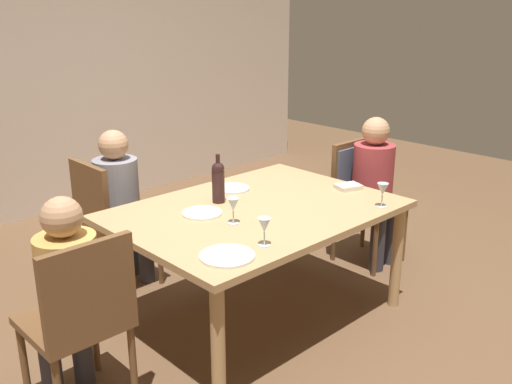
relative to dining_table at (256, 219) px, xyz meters
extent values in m
plane|color=brown|center=(0.00, 0.00, -0.66)|extent=(10.00, 10.00, 0.00)
cube|color=beige|center=(0.00, 2.80, 0.69)|extent=(6.40, 0.12, 2.70)
cube|color=tan|center=(0.00, 0.00, 0.05)|extent=(1.65, 1.20, 0.04)
cylinder|color=tan|center=(-0.75, -0.53, -0.31)|extent=(0.07, 0.07, 0.69)
cylinder|color=tan|center=(0.75, -0.53, -0.31)|extent=(0.07, 0.07, 0.69)
cylinder|color=tan|center=(-0.75, 0.53, -0.31)|extent=(0.07, 0.07, 0.69)
cylinder|color=tan|center=(0.75, 0.53, -0.31)|extent=(0.07, 0.07, 0.69)
cylinder|color=brown|center=(-1.39, 0.19, -0.44)|extent=(0.04, 0.04, 0.44)
cylinder|color=brown|center=(-1.01, 0.19, -0.44)|extent=(0.04, 0.04, 0.44)
cylinder|color=brown|center=(-1.01, -0.19, -0.44)|extent=(0.04, 0.04, 0.44)
cube|color=brown|center=(-1.20, 0.00, -0.20)|extent=(0.44, 0.44, 0.04)
cube|color=brown|center=(-1.20, -0.20, 0.04)|extent=(0.44, 0.04, 0.44)
cylinder|color=brown|center=(-0.18, 1.17, -0.44)|extent=(0.04, 0.04, 0.44)
cylinder|color=brown|center=(-0.18, 0.79, -0.44)|extent=(0.04, 0.04, 0.44)
cylinder|color=brown|center=(-0.56, 1.17, -0.44)|extent=(0.04, 0.04, 0.44)
cylinder|color=brown|center=(-0.56, 0.79, -0.44)|extent=(0.04, 0.04, 0.44)
cube|color=brown|center=(-0.37, 0.98, -0.20)|extent=(0.44, 0.44, 0.04)
cube|color=brown|center=(-0.57, 0.98, 0.04)|extent=(0.04, 0.44, 0.44)
cylinder|color=brown|center=(1.39, -0.19, -0.44)|extent=(0.04, 0.04, 0.44)
cylinder|color=brown|center=(1.01, -0.19, -0.44)|extent=(0.04, 0.04, 0.44)
cylinder|color=brown|center=(1.39, 0.19, -0.44)|extent=(0.04, 0.04, 0.44)
cylinder|color=brown|center=(1.01, 0.19, -0.44)|extent=(0.04, 0.04, 0.44)
cube|color=brown|center=(1.20, 0.00, -0.20)|extent=(0.44, 0.44, 0.04)
cube|color=brown|center=(1.20, 0.20, 0.04)|extent=(0.44, 0.04, 0.44)
cube|color=#4C5B75|center=(1.20, 0.20, 0.06)|extent=(0.40, 0.07, 0.31)
cylinder|color=#33333D|center=(-1.29, 0.13, -0.43)|extent=(0.10, 0.10, 0.46)
cylinder|color=#33333D|center=(-1.12, 0.13, -0.43)|extent=(0.10, 0.10, 0.46)
cylinder|color=tan|center=(-1.20, 0.00, 0.02)|extent=(0.28, 0.28, 0.43)
sphere|color=tan|center=(-1.20, 0.00, 0.33)|extent=(0.19, 0.19, 0.19)
cylinder|color=#33333D|center=(-0.23, 1.07, -0.43)|extent=(0.11, 0.11, 0.46)
cylinder|color=#33333D|center=(-0.23, 0.89, -0.43)|extent=(0.11, 0.11, 0.46)
cylinder|color=gray|center=(-0.37, 0.98, 0.03)|extent=(0.30, 0.30, 0.46)
sphere|color=tan|center=(-0.37, 0.98, 0.35)|extent=(0.20, 0.20, 0.20)
cylinder|color=#33333D|center=(1.29, -0.14, -0.43)|extent=(0.11, 0.11, 0.46)
cylinder|color=#33333D|center=(1.11, -0.14, -0.43)|extent=(0.11, 0.11, 0.46)
cylinder|color=#9E383D|center=(1.20, 0.00, 0.03)|extent=(0.30, 0.30, 0.46)
sphere|color=tan|center=(1.20, 0.00, 0.37)|extent=(0.20, 0.20, 0.20)
cylinder|color=black|center=(-0.09, 0.24, 0.17)|extent=(0.08, 0.08, 0.20)
sphere|color=black|center=(-0.09, 0.24, 0.29)|extent=(0.08, 0.08, 0.08)
cylinder|color=black|center=(-0.09, 0.24, 0.34)|extent=(0.03, 0.03, 0.08)
cylinder|color=silver|center=(-0.27, -0.10, 0.08)|extent=(0.06, 0.06, 0.00)
cylinder|color=silver|center=(-0.27, -0.10, 0.11)|extent=(0.01, 0.01, 0.07)
cone|color=silver|center=(-0.27, -0.10, 0.19)|extent=(0.07, 0.07, 0.07)
cylinder|color=silver|center=(0.56, -0.51, 0.08)|extent=(0.06, 0.06, 0.00)
cylinder|color=silver|center=(0.56, -0.51, 0.11)|extent=(0.01, 0.01, 0.07)
cone|color=silver|center=(0.56, -0.51, 0.19)|extent=(0.07, 0.07, 0.07)
cylinder|color=silver|center=(-0.36, -0.44, 0.08)|extent=(0.06, 0.06, 0.00)
cylinder|color=silver|center=(-0.36, -0.44, 0.11)|extent=(0.01, 0.01, 0.07)
cone|color=silver|center=(-0.36, -0.44, 0.19)|extent=(0.07, 0.07, 0.07)
cylinder|color=white|center=(0.13, 0.37, 0.08)|extent=(0.23, 0.23, 0.01)
cylinder|color=white|center=(-0.30, 0.14, 0.08)|extent=(0.24, 0.24, 0.01)
cylinder|color=white|center=(-0.59, -0.41, 0.08)|extent=(0.27, 0.27, 0.01)
cube|color=beige|center=(0.70, -0.16, 0.09)|extent=(0.19, 0.17, 0.03)
camera|label=1|loc=(-2.21, -2.31, 1.22)|focal=39.67mm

